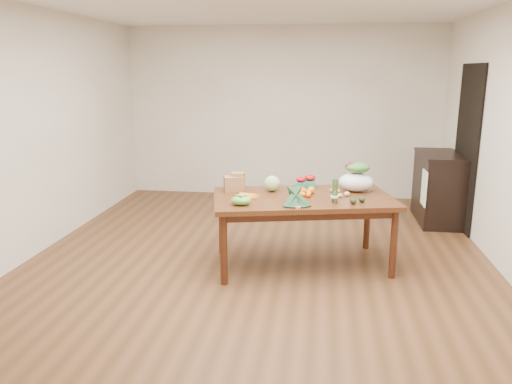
# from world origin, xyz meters

# --- Properties ---
(floor) EXTENTS (6.00, 6.00, 0.00)m
(floor) POSITION_xyz_m (0.00, 0.00, 0.00)
(floor) COLOR brown
(floor) RESTS_ON ground
(room_walls) EXTENTS (5.02, 6.02, 2.70)m
(room_walls) POSITION_xyz_m (0.00, 0.00, 1.35)
(room_walls) COLOR white
(room_walls) RESTS_ON floor
(dining_table) EXTENTS (2.01, 1.40, 0.75)m
(dining_table) POSITION_xyz_m (0.47, -0.03, 0.38)
(dining_table) COLOR #552B14
(dining_table) RESTS_ON floor
(doorway_dark) EXTENTS (0.02, 1.00, 2.10)m
(doorway_dark) POSITION_xyz_m (2.48, 1.60, 1.05)
(doorway_dark) COLOR black
(doorway_dark) RESTS_ON floor
(cabinet) EXTENTS (0.52, 1.02, 0.94)m
(cabinet) POSITION_xyz_m (2.22, 1.79, 0.47)
(cabinet) COLOR black
(cabinet) RESTS_ON floor
(dish_towel) EXTENTS (0.02, 0.28, 0.45)m
(dish_towel) POSITION_xyz_m (1.96, 1.40, 0.55)
(dish_towel) COLOR white
(dish_towel) RESTS_ON cabinet
(paper_bag) EXTENTS (0.32, 0.28, 0.19)m
(paper_bag) POSITION_xyz_m (-0.28, 0.11, 0.85)
(paper_bag) COLOR olive
(paper_bag) RESTS_ON dining_table
(cabbage) EXTENTS (0.17, 0.17, 0.17)m
(cabbage) POSITION_xyz_m (0.13, 0.15, 0.84)
(cabbage) COLOR #A1CF77
(cabbage) RESTS_ON dining_table
(strawberry_basket_a) EXTENTS (0.13, 0.13, 0.10)m
(strawberry_basket_a) POSITION_xyz_m (0.43, 0.33, 0.80)
(strawberry_basket_a) COLOR #AF0B18
(strawberry_basket_a) RESTS_ON dining_table
(strawberry_basket_b) EXTENTS (0.15, 0.15, 0.11)m
(strawberry_basket_b) POSITION_xyz_m (0.53, 0.38, 0.81)
(strawberry_basket_b) COLOR #B20B10
(strawberry_basket_b) RESTS_ON dining_table
(orange_a) EXTENTS (0.07, 0.07, 0.07)m
(orange_a) POSITION_xyz_m (0.36, 0.07, 0.79)
(orange_a) COLOR orange
(orange_a) RESTS_ON dining_table
(orange_b) EXTENTS (0.08, 0.08, 0.08)m
(orange_b) POSITION_xyz_m (0.44, 0.10, 0.79)
(orange_b) COLOR #FF5E0F
(orange_b) RESTS_ON dining_table
(orange_c) EXTENTS (0.08, 0.08, 0.08)m
(orange_c) POSITION_xyz_m (0.55, 0.09, 0.79)
(orange_c) COLOR orange
(orange_c) RESTS_ON dining_table
(mandarin_cluster) EXTENTS (0.22, 0.22, 0.08)m
(mandarin_cluster) POSITION_xyz_m (0.48, -0.01, 0.79)
(mandarin_cluster) COLOR #FF570F
(mandarin_cluster) RESTS_ON dining_table
(carrots) EXTENTS (0.27, 0.29, 0.03)m
(carrots) POSITION_xyz_m (-0.06, -0.14, 0.76)
(carrots) COLOR orange
(carrots) RESTS_ON dining_table
(snap_pea_bag) EXTENTS (0.20, 0.15, 0.09)m
(snap_pea_bag) POSITION_xyz_m (-0.11, -0.45, 0.80)
(snap_pea_bag) COLOR #6CB93E
(snap_pea_bag) RESTS_ON dining_table
(kale_bunch) EXTENTS (0.40, 0.46, 0.16)m
(kale_bunch) POSITION_xyz_m (0.42, -0.41, 0.83)
(kale_bunch) COLOR black
(kale_bunch) RESTS_ON dining_table
(asparagus_bundle) EXTENTS (0.10, 0.13, 0.26)m
(asparagus_bundle) POSITION_xyz_m (0.79, -0.25, 0.88)
(asparagus_bundle) COLOR #557C39
(asparagus_bundle) RESTS_ON dining_table
(potato_a) EXTENTS (0.05, 0.05, 0.04)m
(potato_a) POSITION_xyz_m (0.79, 0.05, 0.77)
(potato_a) COLOR tan
(potato_a) RESTS_ON dining_table
(potato_b) EXTENTS (0.05, 0.05, 0.05)m
(potato_b) POSITION_xyz_m (0.85, -0.03, 0.77)
(potato_b) COLOR #D1B778
(potato_b) RESTS_ON dining_table
(potato_c) EXTENTS (0.06, 0.05, 0.05)m
(potato_c) POSITION_xyz_m (0.83, 0.14, 0.77)
(potato_c) COLOR tan
(potato_c) RESTS_ON dining_table
(potato_d) EXTENTS (0.05, 0.05, 0.05)m
(potato_d) POSITION_xyz_m (0.77, 0.18, 0.77)
(potato_d) COLOR tan
(potato_d) RESTS_ON dining_table
(potato_e) EXTENTS (0.06, 0.05, 0.05)m
(potato_e) POSITION_xyz_m (0.92, 0.03, 0.78)
(potato_e) COLOR #D3B77A
(potato_e) RESTS_ON dining_table
(avocado_a) EXTENTS (0.09, 0.11, 0.06)m
(avocado_a) POSITION_xyz_m (0.97, -0.27, 0.78)
(avocado_a) COLOR black
(avocado_a) RESTS_ON dining_table
(avocado_b) EXTENTS (0.08, 0.10, 0.06)m
(avocado_b) POSITION_xyz_m (1.05, -0.19, 0.78)
(avocado_b) COLOR black
(avocado_b) RESTS_ON dining_table
(salad_bag) EXTENTS (0.42, 0.35, 0.28)m
(salad_bag) POSITION_xyz_m (1.02, 0.27, 0.89)
(salad_bag) COLOR silver
(salad_bag) RESTS_ON dining_table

